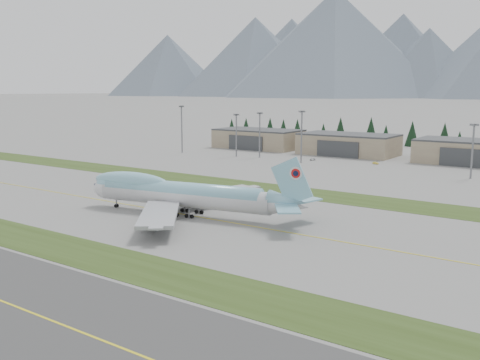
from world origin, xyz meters
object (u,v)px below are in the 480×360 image
Objects in this scene: boeing_747_freighter at (182,194)px; service_vehicle_b at (376,164)px; hangar_center at (348,144)px; service_vehicle_a at (313,160)px; hangar_left at (258,139)px; hangar_right at (473,152)px.

service_vehicle_b is (7.04, 124.20, -5.73)m from boeing_747_freighter.
hangar_center is 31.33m from service_vehicle_a.
hangar_left is 83.97m from service_vehicle_b.
hangar_center is at bearing 70.39° from service_vehicle_b.
hangar_left is at bearing 105.57° from boeing_747_freighter.
hangar_center reaches higher than service_vehicle_b.
hangar_left is 115.00m from hangar_right.
service_vehicle_a is at bearing -154.70° from hangar_right.
service_vehicle_b is at bearing -46.68° from hangar_center.
hangar_left is 1.00× the size of hangar_right.
boeing_747_freighter is 166.91m from hangar_left.
service_vehicle_b is (79.62, -26.11, -5.39)m from hangar_left.
hangar_left is at bearing 180.00° from hangar_center.
boeing_747_freighter reaches higher than service_vehicle_b.
hangar_left is (-72.58, 150.31, -0.34)m from boeing_747_freighter.
service_vehicle_a is at bearing 90.27° from boeing_747_freighter.
hangar_center is at bearing 180.00° from hangar_right.
hangar_left is at bearing 162.70° from service_vehicle_a.
service_vehicle_a is (50.43, -30.52, -5.39)m from hangar_left.
boeing_747_freighter reaches higher than hangar_right.
hangar_left reaches higher than service_vehicle_a.
boeing_747_freighter is 20.98× the size of service_vehicle_b.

